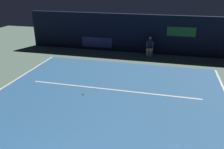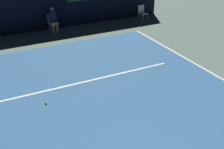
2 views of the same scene
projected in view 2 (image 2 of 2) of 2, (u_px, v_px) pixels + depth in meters
name	position (u px, v px, depth m)	size (l,w,h in m)	color
ground_plane	(95.00, 117.00, 8.68)	(30.38, 30.38, 0.00)	slate
court_surface	(95.00, 117.00, 8.67)	(10.09, 11.85, 0.01)	#336699
line_sideline_left	(223.00, 80.00, 10.67)	(0.10, 11.85, 0.01)	white
line_service	(71.00, 85.00, 10.31)	(7.87, 0.10, 0.01)	white
back_wall	(25.00, 6.00, 14.77)	(15.23, 0.33, 2.60)	black
line_judge_on_chair	(53.00, 19.00, 14.91)	(0.45, 0.54, 1.32)	white
courtside_chair_near	(142.00, 12.00, 16.72)	(0.50, 0.48, 0.88)	white
tennis_ball	(46.00, 103.00, 9.23)	(0.07, 0.07, 0.07)	#CCE033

